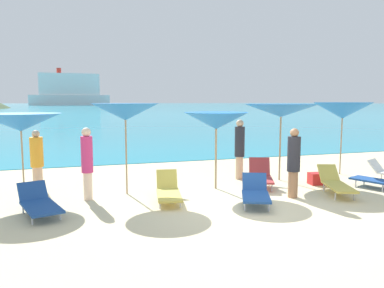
{
  "coord_description": "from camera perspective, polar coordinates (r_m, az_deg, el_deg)",
  "views": [
    {
      "loc": [
        -3.73,
        -7.57,
        2.43
      ],
      "look_at": [
        -0.56,
        2.57,
        1.2
      ],
      "focal_mm": 34.65,
      "sensor_mm": 36.0,
      "label": 1
    }
  ],
  "objects": [
    {
      "name": "lounge_chair_5",
      "position": [
        8.89,
        9.75,
        -7.35
      ],
      "size": [
        1.08,
        1.45,
        0.66
      ],
      "rotation": [
        0.0,
        0.0,
        -0.41
      ],
      "color": "#1E478C",
      "rests_on": "ground_plane"
    },
    {
      "name": "umbrella_3",
      "position": [
        11.6,
        13.54,
        5.02
      ],
      "size": [
        2.25,
        2.25,
        2.35
      ],
      "color": "#9E7F59",
      "rests_on": "ground_plane"
    },
    {
      "name": "lounge_chair_6",
      "position": [
        11.54,
        26.99,
        -4.78
      ],
      "size": [
        1.06,
        1.55,
        0.7
      ],
      "rotation": [
        0.0,
        0.0,
        3.52
      ],
      "color": "#1E478C",
      "rests_on": "ground_plane"
    },
    {
      "name": "beachgoer_2",
      "position": [
        11.62,
        7.34,
        -0.5
      ],
      "size": [
        0.31,
        0.31,
        1.86
      ],
      "rotation": [
        0.0,
        0.0,
        2.48
      ],
      "color": "#DBAA84",
      "rests_on": "ground_plane"
    },
    {
      "name": "cooler_box",
      "position": [
        11.52,
        18.78,
        -5.06
      ],
      "size": [
        0.54,
        0.42,
        0.34
      ],
      "primitive_type": "cube",
      "rotation": [
        0.0,
        0.0,
        -0.13
      ],
      "color": "red",
      "rests_on": "ground_plane"
    },
    {
      "name": "umbrella_1",
      "position": [
        9.72,
        -10.22,
        4.88
      ],
      "size": [
        1.8,
        1.8,
        2.37
      ],
      "color": "#9E7F59",
      "rests_on": "ground_plane"
    },
    {
      "name": "ground_plane",
      "position": [
        18.14,
        -5.32,
        -1.6
      ],
      "size": [
        50.0,
        100.0,
        0.3
      ],
      "primitive_type": "cube",
      "color": "beige"
    },
    {
      "name": "lounge_chair_2",
      "position": [
        10.52,
        21.23,
        -5.55
      ],
      "size": [
        1.09,
        1.84,
        0.64
      ],
      "rotation": [
        0.0,
        0.0,
        -0.35
      ],
      "color": "#D8BF4C",
      "rests_on": "ground_plane"
    },
    {
      "name": "lounge_chair_4",
      "position": [
        10.73,
        10.49,
        -4.73
      ],
      "size": [
        1.1,
        1.48,
        0.77
      ],
      "rotation": [
        0.0,
        0.0,
        -0.41
      ],
      "color": "#A53333",
      "rests_on": "ground_plane"
    },
    {
      "name": "beachgoer_1",
      "position": [
        9.66,
        15.37,
        -2.53
      ],
      "size": [
        0.32,
        0.32,
        1.76
      ],
      "rotation": [
        0.0,
        0.0,
        3.32
      ],
      "color": "#A3704C",
      "rests_on": "ground_plane"
    },
    {
      "name": "ocean_water",
      "position": [
        234.28,
        -16.54,
        5.74
      ],
      "size": [
        650.0,
        440.0,
        0.02
      ],
      "primitive_type": "cube",
      "color": "teal",
      "rests_on": "ground_plane"
    },
    {
      "name": "umbrella_0",
      "position": [
        10.11,
        -24.88,
        3.04
      ],
      "size": [
        2.17,
        2.17,
        2.13
      ],
      "color": "#9E7F59",
      "rests_on": "ground_plane"
    },
    {
      "name": "beachgoer_0",
      "position": [
        9.44,
        -15.84,
        -2.53
      ],
      "size": [
        0.28,
        0.28,
        1.79
      ],
      "rotation": [
        0.0,
        0.0,
        2.29
      ],
      "color": "beige",
      "rests_on": "ground_plane"
    },
    {
      "name": "lounge_chair_0",
      "position": [
        9.11,
        -3.67,
        -7.16
      ],
      "size": [
        0.8,
        1.61,
        0.67
      ],
      "rotation": [
        0.0,
        0.0,
        -0.17
      ],
      "color": "#D8BF4C",
      "rests_on": "ground_plane"
    },
    {
      "name": "umbrella_4",
      "position": [
        13.18,
        22.17,
        4.8
      ],
      "size": [
        1.89,
        1.89,
        2.39
      ],
      "color": "#9E7F59",
      "rests_on": "ground_plane"
    },
    {
      "name": "lounge_chair_1",
      "position": [
        8.7,
        -22.49,
        -8.37
      ],
      "size": [
        1.08,
        1.72,
        0.6
      ],
      "rotation": [
        0.0,
        0.0,
        0.31
      ],
      "color": "#1E478C",
      "rests_on": "ground_plane"
    },
    {
      "name": "cruise_ship",
      "position": [
        231.74,
        -18.3,
        7.72
      ],
      "size": [
        45.36,
        8.99,
        21.6
      ],
      "rotation": [
        0.0,
        0.0,
        0.04
      ],
      "color": "white",
      "rests_on": "ocean_water"
    },
    {
      "name": "umbrella_2",
      "position": [
        10.19,
        3.74,
        3.57
      ],
      "size": [
        1.92,
        1.92,
        2.13
      ],
      "color": "#9E7F59",
      "rests_on": "ground_plane"
    },
    {
      "name": "beachgoer_3",
      "position": [
        11.07,
        -22.77,
        -2.05
      ],
      "size": [
        0.35,
        0.35,
        1.64
      ],
      "rotation": [
        0.0,
        0.0,
        0.88
      ],
      "color": "#DBAA84",
      "rests_on": "ground_plane"
    }
  ]
}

